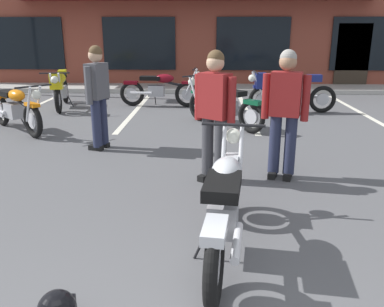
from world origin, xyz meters
The scene contains 13 objects.
ground_plane centered at (0.00, 3.98, 0.00)m, with size 80.00×80.00×0.00m, color #515154.
sidewalk_kerb centered at (0.00, 12.37, 0.07)m, with size 22.00×1.80×0.14m, color #A8A59E.
brick_storefront_building centered at (0.00, 15.86, 1.83)m, with size 18.82×6.83×3.66m.
painted_stall_lines centered at (0.00, 8.77, 0.00)m, with size 13.69×4.80×0.01m.
motorcycle_foreground_classic centered at (0.54, 2.24, 0.46)m, with size 0.71×2.10×0.98m.
motorcycle_red_sportbike centered at (-3.25, 8.95, 0.53)m, with size 0.85×2.08×0.98m.
motorcycle_silver_naked centered at (2.29, 8.62, 0.53)m, with size 2.11×0.66×0.98m.
motorcycle_blue_standard centered at (0.72, 7.12, 0.46)m, with size 1.63×1.67×0.98m.
motorcycle_orange_scrambler centered at (-3.29, 6.55, 0.46)m, with size 1.70×1.60×0.98m.
motorcycle_cream_vintage centered at (-0.81, 9.34, 0.46)m, with size 2.11×0.66×0.98m.
person_in_black_shirt centered at (0.48, 4.01, 0.95)m, with size 0.55×0.43×1.68m.
person_in_shorts_foreground centered at (-1.37, 5.43, 0.95)m, with size 0.36×0.60×1.68m.
person_by_back_row centered at (1.38, 4.18, 0.95)m, with size 0.60×0.36×1.68m.
Camera 1 is at (0.37, -0.99, 1.91)m, focal length 37.88 mm.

